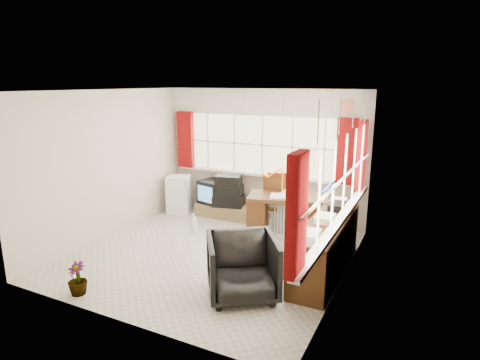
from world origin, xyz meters
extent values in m
plane|color=beige|center=(0.00, 0.00, 0.00)|extent=(4.00, 4.00, 0.00)
plane|color=beige|center=(0.00, 2.00, 1.25)|extent=(4.00, 0.00, 4.00)
plane|color=beige|center=(0.00, -2.00, 1.25)|extent=(4.00, 0.00, 4.00)
plane|color=beige|center=(-2.00, 0.00, 1.25)|extent=(0.00, 4.00, 4.00)
plane|color=beige|center=(2.00, 0.00, 1.25)|extent=(0.00, 4.00, 4.00)
plane|color=white|center=(0.00, 0.00, 2.50)|extent=(4.00, 4.00, 0.00)
plane|color=#F5EBC2|center=(0.00, 1.98, 1.45)|extent=(3.60, 0.00, 3.60)
cube|color=white|center=(0.00, 1.94, 0.87)|extent=(3.70, 0.12, 0.05)
cube|color=white|center=(-1.20, 1.97, 1.45)|extent=(0.03, 0.02, 1.10)
cube|color=white|center=(-0.60, 1.97, 1.45)|extent=(0.03, 0.02, 1.10)
cube|color=white|center=(0.00, 1.97, 1.45)|extent=(0.03, 0.02, 1.10)
cube|color=white|center=(0.60, 1.97, 1.45)|extent=(0.03, 0.02, 1.10)
cube|color=white|center=(1.20, 1.97, 1.45)|extent=(0.03, 0.02, 1.10)
plane|color=#F5EBC2|center=(1.98, 0.00, 1.45)|extent=(0.00, 3.60, 3.60)
cube|color=white|center=(1.94, 0.00, 0.87)|extent=(0.12, 3.70, 0.05)
cube|color=white|center=(1.97, -1.20, 1.45)|extent=(0.02, 0.03, 1.10)
cube|color=white|center=(1.97, -0.60, 1.45)|extent=(0.02, 0.03, 1.10)
cube|color=white|center=(1.97, 0.00, 1.45)|extent=(0.02, 0.03, 1.10)
cube|color=white|center=(1.97, 0.60, 1.45)|extent=(0.02, 0.03, 1.10)
cube|color=white|center=(1.97, 1.20, 1.45)|extent=(0.02, 0.03, 1.10)
cube|color=maroon|center=(-1.70, 1.90, 1.46)|extent=(0.35, 0.10, 1.15)
cube|color=maroon|center=(1.60, 1.90, 1.46)|extent=(0.35, 0.10, 1.15)
cube|color=maroon|center=(1.90, 1.60, 1.46)|extent=(0.10, 0.35, 1.15)
cube|color=maroon|center=(1.90, -1.70, 1.46)|extent=(0.10, 0.35, 1.15)
cube|color=beige|center=(0.00, 1.96, 2.25)|extent=(3.95, 0.08, 0.48)
cube|color=beige|center=(1.96, 0.00, 2.25)|extent=(0.08, 3.95, 0.48)
cube|color=#502C12|center=(0.82, 1.16, 0.73)|extent=(1.44, 0.97, 0.06)
cube|color=#502C12|center=(0.33, 1.03, 0.35)|extent=(0.45, 0.65, 0.70)
cube|color=#502C12|center=(1.31, 1.29, 0.35)|extent=(0.45, 0.65, 0.70)
cube|color=white|center=(0.82, 1.16, 0.77)|extent=(0.29, 0.35, 0.02)
cube|color=white|center=(0.82, 1.16, 0.77)|extent=(0.29, 0.35, 0.02)
cube|color=white|center=(0.82, 1.16, 0.78)|extent=(0.29, 0.35, 0.02)
cube|color=white|center=(0.82, 1.16, 0.78)|extent=(0.29, 0.35, 0.02)
cylinder|color=orange|center=(0.70, 1.19, 0.77)|extent=(0.11, 0.11, 0.02)
cylinder|color=orange|center=(0.70, 1.19, 0.98)|extent=(0.03, 0.03, 0.42)
cone|color=orange|center=(0.70, 1.19, 1.14)|extent=(0.17, 0.14, 0.17)
cube|color=black|center=(0.54, 1.28, 0.02)|extent=(0.55, 0.55, 0.04)
cylinder|color=silver|center=(0.54, 1.28, 0.25)|extent=(0.06, 0.06, 0.50)
cube|color=#502C12|center=(0.54, 1.28, 0.50)|extent=(0.53, 0.52, 0.06)
cube|color=#502C12|center=(0.47, 1.48, 0.78)|extent=(0.38, 0.17, 0.49)
cube|color=maroon|center=(0.47, 1.48, 0.80)|extent=(0.42, 0.19, 0.50)
imported|color=black|center=(0.97, -0.90, 0.39)|extent=(1.17, 1.18, 0.78)
cube|color=white|center=(0.76, 1.11, 0.04)|extent=(0.46, 0.28, 0.09)
cube|color=white|center=(0.57, 1.16, 0.36)|extent=(0.06, 0.13, 0.56)
cube|color=white|center=(0.64, 1.15, 0.36)|extent=(0.06, 0.13, 0.56)
cube|color=white|center=(0.70, 1.13, 0.36)|extent=(0.06, 0.13, 0.56)
cube|color=white|center=(0.76, 1.11, 0.36)|extent=(0.06, 0.13, 0.56)
cube|color=white|center=(0.82, 1.09, 0.36)|extent=(0.06, 0.13, 0.56)
cube|color=white|center=(0.88, 1.08, 0.36)|extent=(0.06, 0.13, 0.56)
cube|color=white|center=(0.95, 1.06, 0.36)|extent=(0.06, 0.13, 0.56)
cube|color=#502C12|center=(1.73, 0.20, 0.38)|extent=(0.50, 2.00, 0.75)
cube|color=white|center=(1.70, -0.60, 0.80)|extent=(0.24, 0.32, 0.10)
cube|color=white|center=(1.70, 0.20, 0.80)|extent=(0.24, 0.32, 0.10)
cube|color=white|center=(1.70, 1.00, 0.80)|extent=(0.24, 0.32, 0.10)
cube|color=black|center=(1.75, 0.77, 0.81)|extent=(0.30, 0.37, 0.12)
cube|color=olive|center=(-0.55, 1.72, 0.12)|extent=(1.40, 0.50, 0.25)
cube|color=black|center=(-0.93, 1.70, 0.48)|extent=(0.61, 0.58, 0.46)
cube|color=#498DD1|center=(-0.99, 1.47, 0.48)|extent=(0.38, 0.12, 0.31)
cube|color=black|center=(-0.57, 1.65, 0.36)|extent=(0.66, 0.50, 0.21)
cube|color=black|center=(-0.57, 1.65, 0.57)|extent=(0.60, 0.47, 0.20)
cube|color=black|center=(-0.57, 1.65, 0.77)|extent=(0.55, 0.44, 0.19)
cube|color=white|center=(-1.65, 1.52, 0.38)|extent=(0.59, 0.59, 0.76)
cube|color=silver|center=(-1.38, 1.40, 0.49)|extent=(0.02, 0.02, 0.40)
imported|color=white|center=(-0.80, 0.76, 0.16)|extent=(0.13, 0.13, 0.33)
imported|color=#8BCFCB|center=(-0.20, 1.69, 0.10)|extent=(0.12, 0.12, 0.19)
imported|color=black|center=(-0.91, -1.79, 0.22)|extent=(0.25, 0.25, 0.43)
camera|label=1|loc=(2.96, -5.00, 2.62)|focal=30.00mm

